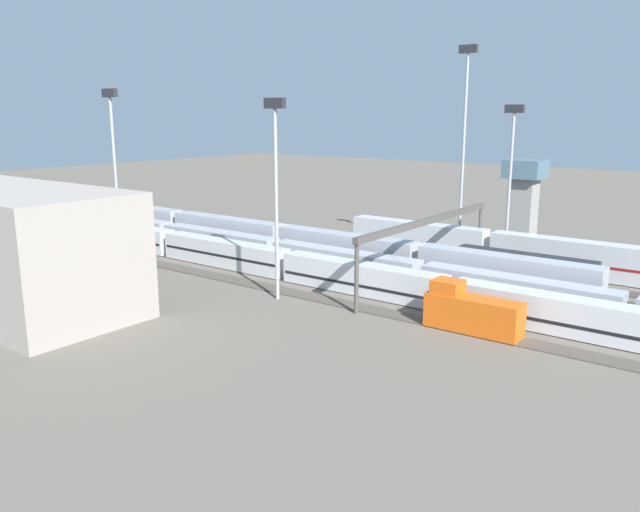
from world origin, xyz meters
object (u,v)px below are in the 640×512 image
(train_on_track_2, at_px, (372,249))
(train_on_track_0, at_px, (573,258))
(train_on_track_6, at_px, (471,312))
(signal_gantry, at_px, (429,226))
(light_mast_0, at_px, (511,161))
(light_mast_2, at_px, (464,128))
(light_mast_1, at_px, (114,154))
(light_mast_3, at_px, (276,172))
(train_on_track_3, at_px, (282,241))
(train_on_track_5, at_px, (275,262))
(train_on_track_4, at_px, (343,264))
(control_tower, at_px, (523,197))

(train_on_track_2, xyz_separation_m, train_on_track_0, (-26.63, -10.00, 0.47))
(train_on_track_6, height_order, signal_gantry, signal_gantry)
(light_mast_0, height_order, light_mast_2, light_mast_2)
(train_on_track_0, xyz_separation_m, light_mast_1, (56.69, 33.04, 13.90))
(light_mast_1, xyz_separation_m, light_mast_3, (-31.12, -0.02, -0.95))
(light_mast_3, bearing_deg, train_on_track_6, -172.75)
(light_mast_0, distance_m, light_mast_2, 8.68)
(train_on_track_3, height_order, light_mast_2, light_mast_2)
(train_on_track_5, relative_size, light_mast_3, 5.81)
(train_on_track_4, bearing_deg, light_mast_3, 87.02)
(light_mast_3, bearing_deg, train_on_track_0, -127.74)
(train_on_track_0, bearing_deg, signal_gantry, 45.70)
(train_on_track_6, relative_size, train_on_track_4, 0.08)
(train_on_track_2, bearing_deg, light_mast_3, 92.65)
(train_on_track_4, height_order, light_mast_0, light_mast_0)
(signal_gantry, bearing_deg, train_on_track_2, -22.63)
(train_on_track_6, distance_m, light_mast_1, 56.81)
(train_on_track_0, bearing_deg, light_mast_0, -18.14)
(light_mast_2, relative_size, signal_gantry, 0.92)
(train_on_track_6, xyz_separation_m, signal_gantry, (12.84, -15.00, 5.50))
(train_on_track_2, bearing_deg, train_on_track_6, 141.15)
(train_on_track_6, xyz_separation_m, light_mast_2, (16.37, -32.44, 17.85))
(train_on_track_4, height_order, control_tower, control_tower)
(light_mast_0, bearing_deg, signal_gantry, 78.89)
(light_mast_0, bearing_deg, train_on_track_6, 105.30)
(train_on_track_4, bearing_deg, light_mast_1, 22.30)
(light_mast_0, bearing_deg, light_mast_2, 9.20)
(train_on_track_6, bearing_deg, light_mast_1, 3.17)
(train_on_track_0, distance_m, train_on_track_3, 42.85)
(train_on_track_0, distance_m, signal_gantry, 21.56)
(signal_gantry, relative_size, control_tower, 2.38)
(train_on_track_3, height_order, light_mast_1, light_mast_1)
(train_on_track_4, distance_m, light_mast_0, 30.43)
(light_mast_1, bearing_deg, signal_gantry, -156.78)
(signal_gantry, bearing_deg, control_tower, -93.69)
(train_on_track_4, xyz_separation_m, signal_gantry, (-10.25, -5.00, 5.63))
(light_mast_3, bearing_deg, light_mast_2, -101.78)
(train_on_track_3, bearing_deg, train_on_track_6, 158.63)
(train_on_track_5, bearing_deg, control_tower, -116.71)
(train_on_track_5, xyz_separation_m, light_mast_1, (23.84, 8.04, 14.44))
(train_on_track_0, bearing_deg, train_on_track_3, 20.49)
(train_on_track_3, distance_m, light_mast_2, 33.02)
(train_on_track_4, bearing_deg, train_on_track_6, 156.58)
(control_tower, bearing_deg, signal_gantry, 86.31)
(train_on_track_0, distance_m, train_on_track_4, 31.93)
(train_on_track_6, relative_size, signal_gantry, 0.29)
(train_on_track_2, relative_size, light_mast_1, 2.59)
(light_mast_0, height_order, signal_gantry, light_mast_0)
(train_on_track_4, xyz_separation_m, light_mast_2, (-6.72, -22.44, 17.99))
(train_on_track_4, distance_m, light_mast_3, 18.78)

